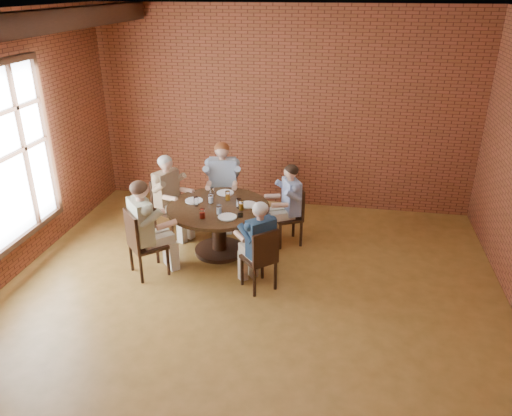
% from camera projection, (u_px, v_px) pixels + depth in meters
% --- Properties ---
extents(floor, '(7.00, 7.00, 0.00)m').
position_uv_depth(floor, '(242.00, 316.00, 6.03)').
color(floor, '#A07131').
rests_on(floor, ground).
extents(ceiling, '(7.00, 7.00, 0.00)m').
position_uv_depth(ceiling, '(238.00, 15.00, 4.63)').
color(ceiling, white).
rests_on(ceiling, wall_back).
extents(wall_back, '(7.00, 0.00, 7.00)m').
position_uv_depth(wall_back, '(283.00, 110.00, 8.47)').
color(wall_back, brown).
rests_on(wall_back, ground).
extents(ceiling_beam, '(0.22, 6.90, 0.26)m').
position_uv_depth(ceiling_beam, '(4.00, 26.00, 5.09)').
color(ceiling_beam, '#331B11').
rests_on(ceiling_beam, ceiling).
extents(dining_table, '(1.48, 1.48, 0.75)m').
position_uv_depth(dining_table, '(219.00, 220.00, 7.25)').
color(dining_table, '#331B11').
rests_on(dining_table, floor).
extents(chair_a, '(0.53, 0.53, 0.90)m').
position_uv_depth(chair_a, '(292.00, 213.00, 7.56)').
color(chair_a, '#331B11').
rests_on(chair_a, floor).
extents(diner_a, '(0.75, 0.70, 1.26)m').
position_uv_depth(diner_a, '(288.00, 205.00, 7.48)').
color(diner_a, '#3F59A4').
rests_on(diner_a, floor).
extents(chair_b, '(0.53, 0.53, 0.97)m').
position_uv_depth(chair_b, '(223.00, 193.00, 8.21)').
color(chair_b, '#331B11').
rests_on(chair_b, floor).
extents(diner_b, '(0.68, 0.78, 1.39)m').
position_uv_depth(diner_b, '(223.00, 185.00, 8.05)').
color(diner_b, '#8FA1B7').
rests_on(diner_b, floor).
extents(chair_c, '(0.55, 0.55, 0.93)m').
position_uv_depth(chair_c, '(166.00, 205.00, 7.81)').
color(chair_c, '#331B11').
rests_on(chair_c, floor).
extents(diner_c, '(0.79, 0.73, 1.31)m').
position_uv_depth(diner_c, '(170.00, 197.00, 7.71)').
color(diner_c, brown).
rests_on(diner_c, floor).
extents(chair_d, '(0.63, 0.63, 0.96)m').
position_uv_depth(chair_d, '(141.00, 241.00, 6.68)').
color(chair_d, '#331B11').
rests_on(chair_d, floor).
extents(diner_d, '(0.87, 0.86, 1.37)m').
position_uv_depth(diner_d, '(146.00, 228.00, 6.66)').
color(diner_d, '#C3AE99').
rests_on(diner_d, floor).
extents(chair_e, '(0.53, 0.53, 0.88)m').
position_uv_depth(chair_e, '(262.00, 257.00, 6.36)').
color(chair_e, '#331B11').
rests_on(chair_e, floor).
extents(diner_e, '(0.73, 0.74, 1.23)m').
position_uv_depth(diner_e, '(259.00, 246.00, 6.36)').
color(diner_e, navy).
rests_on(diner_e, floor).
extents(plate_a, '(0.26, 0.26, 0.01)m').
position_uv_depth(plate_a, '(248.00, 205.00, 7.19)').
color(plate_a, white).
rests_on(plate_a, dining_table).
extents(plate_b, '(0.26, 0.26, 0.01)m').
position_uv_depth(plate_b, '(225.00, 193.00, 7.60)').
color(plate_b, white).
rests_on(plate_b, dining_table).
extents(plate_c, '(0.26, 0.26, 0.01)m').
position_uv_depth(plate_c, '(194.00, 201.00, 7.33)').
color(plate_c, white).
rests_on(plate_c, dining_table).
extents(plate_d, '(0.26, 0.26, 0.01)m').
position_uv_depth(plate_d, '(227.00, 217.00, 6.81)').
color(plate_d, white).
rests_on(plate_d, dining_table).
extents(glass_a, '(0.07, 0.07, 0.14)m').
position_uv_depth(glass_a, '(239.00, 203.00, 7.07)').
color(glass_a, white).
rests_on(glass_a, dining_table).
extents(glass_b, '(0.07, 0.07, 0.14)m').
position_uv_depth(glass_b, '(228.00, 196.00, 7.34)').
color(glass_b, white).
rests_on(glass_b, dining_table).
extents(glass_c, '(0.07, 0.07, 0.14)m').
position_uv_depth(glass_c, '(212.00, 192.00, 7.46)').
color(glass_c, white).
rests_on(glass_c, dining_table).
extents(glass_d, '(0.07, 0.07, 0.14)m').
position_uv_depth(glass_d, '(211.00, 198.00, 7.24)').
color(glass_d, white).
rests_on(glass_d, dining_table).
extents(glass_e, '(0.07, 0.07, 0.14)m').
position_uv_depth(glass_e, '(196.00, 202.00, 7.14)').
color(glass_e, white).
rests_on(glass_e, dining_table).
extents(glass_f, '(0.07, 0.07, 0.14)m').
position_uv_depth(glass_f, '(202.00, 214.00, 6.76)').
color(glass_f, white).
rests_on(glass_f, dining_table).
extents(glass_g, '(0.07, 0.07, 0.14)m').
position_uv_depth(glass_g, '(219.00, 209.00, 6.89)').
color(glass_g, white).
rests_on(glass_g, dining_table).
extents(glass_h, '(0.07, 0.07, 0.14)m').
position_uv_depth(glass_h, '(241.00, 205.00, 7.01)').
color(glass_h, white).
rests_on(glass_h, dining_table).
extents(smartphone, '(0.10, 0.15, 0.01)m').
position_uv_depth(smartphone, '(240.00, 215.00, 6.87)').
color(smartphone, black).
rests_on(smartphone, dining_table).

